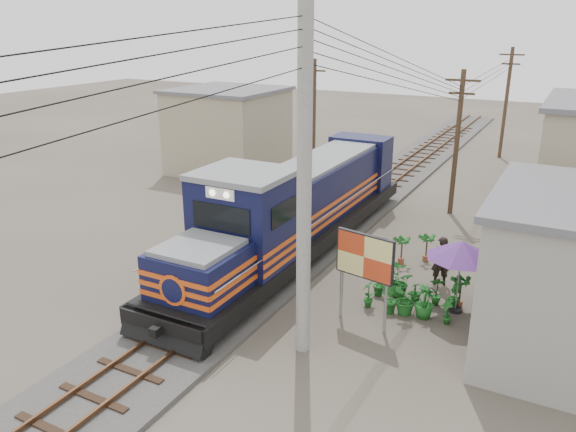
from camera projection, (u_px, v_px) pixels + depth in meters
The scene contains 14 objects.
ground at pixel (214, 314), 18.39m from camera, with size 120.00×120.00×0.00m, color #473F35.
ballast at pixel (335, 221), 26.71m from camera, with size 3.60×70.00×0.16m, color #595651.
track at pixel (335, 217), 26.65m from camera, with size 1.15×70.00×0.12m.
locomotive at pixel (297, 210), 22.73m from camera, with size 3.13×17.07×4.23m.
utility_pole_main at pixel (304, 184), 14.78m from camera, with size 0.40×0.40×10.00m.
wooden_pole_mid at pixel (457, 140), 26.88m from camera, with size 1.60×0.24×7.00m.
wooden_pole_far at pixel (506, 101), 38.35m from camera, with size 1.60×0.24×7.50m.
wooden_pole_left at pixel (314, 115), 34.42m from camera, with size 1.60×0.24×7.00m.
power_lines at pixel (323, 60), 23.07m from camera, with size 9.65×19.00×3.30m.
shophouse_left at pixel (228, 130), 35.32m from camera, with size 6.30×6.30×5.20m.
billboard at pixel (365, 259), 17.03m from camera, with size 1.95×0.50×3.04m.
market_umbrella at pixel (462, 250), 17.83m from camera, with size 2.50×2.50×2.49m.
vendor at pixel (441, 261), 20.13m from camera, with size 0.68×0.45×1.87m, color black.
plant_nursery at pixel (408, 293), 18.68m from camera, with size 3.05×2.28×1.10m.
Camera 1 is at (9.80, -13.28, 9.05)m, focal length 35.00 mm.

